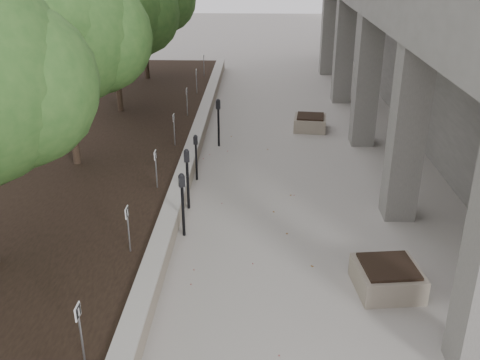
# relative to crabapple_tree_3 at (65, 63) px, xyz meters

# --- Properties ---
(retaining_wall) EXTENTS (0.39, 26.00, 0.50)m
(retaining_wall) POSITION_rel_crabapple_tree_3_xyz_m (2.97, 1.00, -2.87)
(retaining_wall) COLOR gray
(retaining_wall) RESTS_ON ground
(planting_bed) EXTENTS (7.00, 26.00, 0.40)m
(planting_bed) POSITION_rel_crabapple_tree_3_xyz_m (-0.70, 1.00, -2.92)
(planting_bed) COLOR black
(planting_bed) RESTS_ON ground
(crabapple_tree_3) EXTENTS (4.60, 4.00, 5.44)m
(crabapple_tree_3) POSITION_rel_crabapple_tree_3_xyz_m (0.00, 0.00, 0.00)
(crabapple_tree_3) COLOR #2E5A22
(crabapple_tree_3) RESTS_ON planting_bed
(crabapple_tree_4) EXTENTS (4.60, 4.00, 5.44)m
(crabapple_tree_4) POSITION_rel_crabapple_tree_3_xyz_m (0.00, 5.00, 0.00)
(crabapple_tree_4) COLOR #2E5A22
(crabapple_tree_4) RESTS_ON planting_bed
(crabapple_tree_5) EXTENTS (4.60, 4.00, 5.44)m
(crabapple_tree_5) POSITION_rel_crabapple_tree_3_xyz_m (0.00, 10.00, 0.00)
(crabapple_tree_5) COLOR #2E5A22
(crabapple_tree_5) RESTS_ON planting_bed
(parking_sign_2) EXTENTS (0.04, 0.22, 0.96)m
(parking_sign_2) POSITION_rel_crabapple_tree_3_xyz_m (2.45, -7.50, -2.24)
(parking_sign_2) COLOR black
(parking_sign_2) RESTS_ON planting_bed
(parking_sign_3) EXTENTS (0.04, 0.22, 0.96)m
(parking_sign_3) POSITION_rel_crabapple_tree_3_xyz_m (2.45, -4.50, -2.24)
(parking_sign_3) COLOR black
(parking_sign_3) RESTS_ON planting_bed
(parking_sign_4) EXTENTS (0.04, 0.22, 0.96)m
(parking_sign_4) POSITION_rel_crabapple_tree_3_xyz_m (2.45, -1.50, -2.24)
(parking_sign_4) COLOR black
(parking_sign_4) RESTS_ON planting_bed
(parking_sign_5) EXTENTS (0.04, 0.22, 0.96)m
(parking_sign_5) POSITION_rel_crabapple_tree_3_xyz_m (2.45, 1.50, -2.24)
(parking_sign_5) COLOR black
(parking_sign_5) RESTS_ON planting_bed
(parking_sign_6) EXTENTS (0.04, 0.22, 0.96)m
(parking_sign_6) POSITION_rel_crabapple_tree_3_xyz_m (2.45, 4.50, -2.24)
(parking_sign_6) COLOR black
(parking_sign_6) RESTS_ON planting_bed
(parking_sign_7) EXTENTS (0.04, 0.22, 0.96)m
(parking_sign_7) POSITION_rel_crabapple_tree_3_xyz_m (2.45, 7.50, -2.24)
(parking_sign_7) COLOR black
(parking_sign_7) RESTS_ON planting_bed
(parking_sign_8) EXTENTS (0.04, 0.22, 0.96)m
(parking_sign_8) POSITION_rel_crabapple_tree_3_xyz_m (2.45, 10.50, -2.24)
(parking_sign_8) COLOR black
(parking_sign_8) RESTS_ON planting_bed
(parking_meter_2) EXTENTS (0.18, 0.15, 1.49)m
(parking_meter_2) POSITION_rel_crabapple_tree_3_xyz_m (3.31, -3.14, -2.38)
(parking_meter_2) COLOR black
(parking_meter_2) RESTS_ON ground
(parking_meter_3) EXTENTS (0.16, 0.12, 1.53)m
(parking_meter_3) POSITION_rel_crabapple_tree_3_xyz_m (3.25, -1.81, -2.35)
(parking_meter_3) COLOR black
(parking_meter_3) RESTS_ON ground
(parking_meter_4) EXTENTS (0.13, 0.10, 1.29)m
(parking_meter_4) POSITION_rel_crabapple_tree_3_xyz_m (3.26, -0.09, -2.48)
(parking_meter_4) COLOR black
(parking_meter_4) RESTS_ON ground
(parking_meter_5) EXTENTS (0.16, 0.12, 1.53)m
(parking_meter_5) POSITION_rel_crabapple_tree_3_xyz_m (3.67, 2.57, -2.35)
(parking_meter_5) COLOR black
(parking_meter_5) RESTS_ON ground
(planter_front) EXTENTS (1.26, 1.26, 0.53)m
(planter_front) POSITION_rel_crabapple_tree_3_xyz_m (7.32, -5.02, -2.86)
(planter_front) COLOR gray
(planter_front) RESTS_ON ground
(planter_back) EXTENTS (1.18, 1.18, 0.50)m
(planter_back) POSITION_rel_crabapple_tree_3_xyz_m (6.68, 4.32, -2.87)
(planter_back) COLOR gray
(planter_back) RESTS_ON ground
(berry_scatter) EXTENTS (3.30, 14.10, 0.02)m
(berry_scatter) POSITION_rel_crabapple_tree_3_xyz_m (4.70, -3.00, -3.11)
(berry_scatter) COLOR maroon
(berry_scatter) RESTS_ON ground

